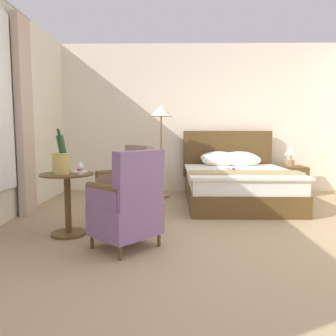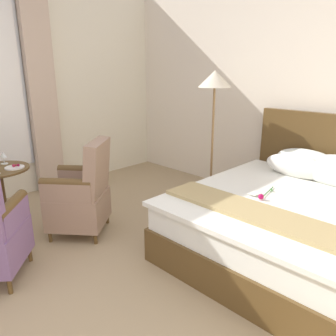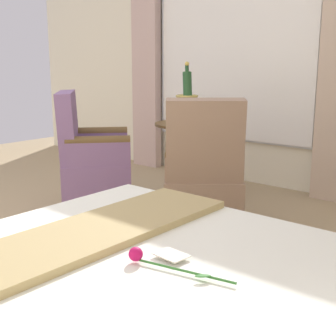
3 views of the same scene
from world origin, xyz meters
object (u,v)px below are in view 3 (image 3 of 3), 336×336
armchair_by_window (202,179)px  armchair_facing_bed (91,161)px  wine_glass_near_bucket (170,112)px  wine_glass_near_edge (208,112)px  snack_plate (194,125)px  side_table_round (189,157)px  champagne_bucket (187,104)px

armchair_by_window → armchair_facing_bed: armchair_by_window is taller
wine_glass_near_bucket → wine_glass_near_edge: (-0.29, 0.17, -0.01)m
snack_plate → armchair_facing_bed: bearing=-41.1°
side_table_round → armchair_facing_bed: (0.74, -0.43, 0.03)m
wine_glass_near_edge → armchair_facing_bed: armchair_facing_bed is taller
snack_plate → side_table_round: bearing=-128.8°
armchair_by_window → armchair_facing_bed: bearing=-81.1°
wine_glass_near_bucket → armchair_facing_bed: armchair_facing_bed is taller
snack_plate → armchair_facing_bed: 0.89m
champagne_bucket → armchair_by_window: bearing=45.3°
champagne_bucket → wine_glass_near_edge: (-0.08, 0.16, -0.07)m
wine_glass_near_edge → wine_glass_near_bucket: bearing=-30.5°
armchair_by_window → wine_glass_near_bucket: bearing=-122.8°
snack_plate → armchair_facing_bed: size_ratio=0.19×
side_table_round → snack_plate: 0.34m
champagne_bucket → side_table_round: bearing=55.0°
side_table_round → champagne_bucket: champagne_bucket is taller
side_table_round → armchair_by_window: size_ratio=0.71×
snack_plate → champagne_bucket: bearing=-127.7°
side_table_round → armchair_facing_bed: size_ratio=0.71×
champagne_bucket → armchair_by_window: (0.62, 0.63, -0.44)m
champagne_bucket → snack_plate: size_ratio=2.77×
wine_glass_near_bucket → snack_plate: 0.22m
champagne_bucket → snack_plate: bearing=52.3°
wine_glass_near_edge → armchair_facing_bed: bearing=-32.0°
champagne_bucket → armchair_facing_bed: 0.96m
champagne_bucket → wine_glass_near_bucket: bearing=-1.8°
armchair_facing_bed → wine_glass_near_edge: bearing=148.0°
armchair_facing_bed → side_table_round: bearing=150.0°
wine_glass_near_bucket → snack_plate: (-0.07, 0.19, -0.09)m
wine_glass_near_edge → armchair_by_window: armchair_by_window is taller
wine_glass_near_edge → snack_plate: (0.22, 0.02, -0.08)m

